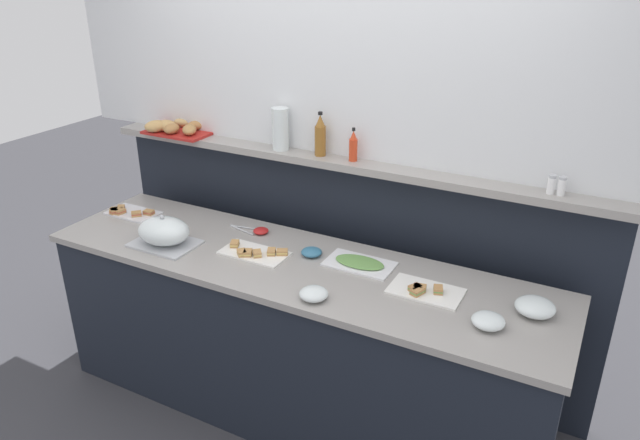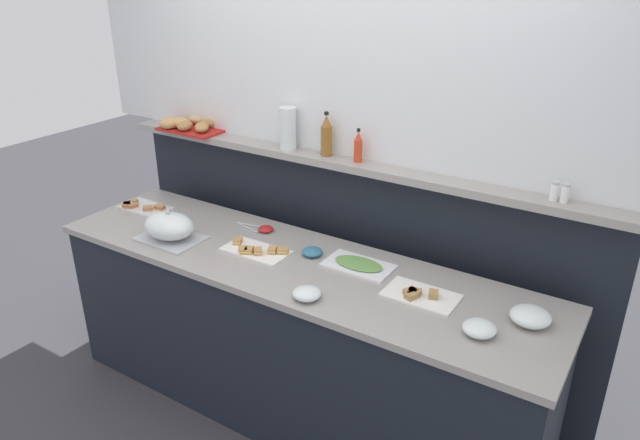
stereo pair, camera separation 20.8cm
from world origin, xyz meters
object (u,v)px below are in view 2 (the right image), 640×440
at_px(cold_cuts_platter, 359,265).
at_px(sandwich_platter_front, 142,207).
at_px(serving_cloche, 170,227).
at_px(vinegar_bottle_amber, 326,136).
at_px(pepper_shaker, 565,193).
at_px(glass_bowl_large, 530,317).
at_px(condiment_bowl_teal, 312,252).
at_px(salt_shaker, 554,191).
at_px(hot_sauce_bottle, 358,147).
at_px(sandwich_platter_rear, 256,250).
at_px(glass_bowl_small, 307,294).
at_px(condiment_bowl_dark, 266,229).
at_px(water_carafe, 288,128).
at_px(serving_tongs, 249,226).
at_px(bread_basket, 189,125).
at_px(sandwich_platter_side, 420,295).
at_px(glass_bowl_medium, 479,329).

bearing_deg(cold_cuts_platter, sandwich_platter_front, -177.55).
distance_m(cold_cuts_platter, serving_cloche, 1.03).
relative_size(vinegar_bottle_amber, pepper_shaker, 2.71).
height_order(glass_bowl_large, condiment_bowl_teal, glass_bowl_large).
relative_size(serving_cloche, salt_shaker, 3.91).
distance_m(cold_cuts_platter, vinegar_bottle_amber, 0.72).
bearing_deg(pepper_shaker, hot_sauce_bottle, 179.60).
bearing_deg(glass_bowl_large, sandwich_platter_rear, -175.87).
xyz_separation_m(cold_cuts_platter, pepper_shaker, (0.82, 0.32, 0.44)).
bearing_deg(glass_bowl_small, serving_cloche, 173.58).
relative_size(condiment_bowl_dark, water_carafe, 0.36).
bearing_deg(salt_shaker, cold_cuts_platter, -157.76).
bearing_deg(condiment_bowl_teal, condiment_bowl_dark, 165.00).
height_order(hot_sauce_bottle, salt_shaker, hot_sauce_bottle).
xyz_separation_m(glass_bowl_large, pepper_shaker, (-0.01, 0.37, 0.42)).
xyz_separation_m(vinegar_bottle_amber, pepper_shaker, (1.22, -0.01, -0.06)).
xyz_separation_m(cold_cuts_platter, glass_bowl_small, (-0.05, -0.38, 0.01)).
height_order(cold_cuts_platter, vinegar_bottle_amber, vinegar_bottle_amber).
relative_size(serving_tongs, vinegar_bottle_amber, 0.78).
relative_size(cold_cuts_platter, bread_basket, 0.84).
bearing_deg(bread_basket, sandwich_platter_front, -103.27).
relative_size(sandwich_platter_side, pepper_shaker, 3.77).
xyz_separation_m(condiment_bowl_dark, vinegar_bottle_amber, (0.23, 0.25, 0.50)).
distance_m(glass_bowl_medium, salt_shaker, 0.71).
bearing_deg(sandwich_platter_front, condiment_bowl_dark, 9.69).
bearing_deg(serving_cloche, glass_bowl_small, -6.42).
relative_size(serving_cloche, glass_bowl_small, 2.64).
bearing_deg(sandwich_platter_rear, serving_cloche, -164.96).
bearing_deg(glass_bowl_medium, glass_bowl_small, -168.84).
xyz_separation_m(sandwich_platter_front, sandwich_platter_side, (1.81, -0.04, -0.00)).
bearing_deg(sandwich_platter_side, pepper_shaker, 42.50).
bearing_deg(cold_cuts_platter, condiment_bowl_dark, 172.89).
distance_m(sandwich_platter_rear, condiment_bowl_teal, 0.29).
distance_m(sandwich_platter_side, condiment_bowl_teal, 0.63).
xyz_separation_m(hot_sauce_bottle, pepper_shaker, (1.02, -0.01, -0.03)).
relative_size(sandwich_platter_rear, water_carafe, 1.50).
height_order(condiment_bowl_teal, pepper_shaker, pepper_shaker).
bearing_deg(pepper_shaker, glass_bowl_small, -141.33).
xyz_separation_m(sandwich_platter_side, condiment_bowl_dark, (-0.99, 0.18, 0.00)).
xyz_separation_m(sandwich_platter_rear, glass_bowl_medium, (1.20, -0.09, 0.01)).
bearing_deg(hot_sauce_bottle, pepper_shaker, -0.40).
height_order(condiment_bowl_teal, hot_sauce_bottle, hot_sauce_bottle).
height_order(sandwich_platter_side, vinegar_bottle_amber, vinegar_bottle_amber).
distance_m(sandwich_platter_side, glass_bowl_medium, 0.34).
height_order(glass_bowl_medium, vinegar_bottle_amber, vinegar_bottle_amber).
bearing_deg(vinegar_bottle_amber, hot_sauce_bottle, -0.69).
bearing_deg(hot_sauce_bottle, sandwich_platter_front, -162.70).
bearing_deg(pepper_shaker, serving_cloche, -161.92).
relative_size(cold_cuts_platter, pepper_shaker, 3.86).
height_order(vinegar_bottle_amber, bread_basket, vinegar_bottle_amber).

